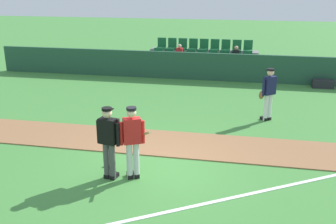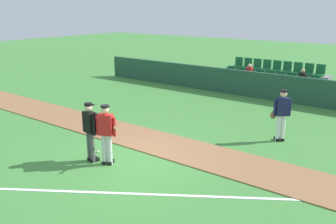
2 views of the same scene
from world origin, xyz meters
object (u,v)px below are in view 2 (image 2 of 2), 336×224
at_px(batter_red_jersey, 106,132).
at_px(baseball, 98,152).
at_px(runner_navy_jersey, 281,114).
at_px(umpire_home_plate, 90,129).

bearing_deg(batter_red_jersey, baseball, 154.50).
distance_m(batter_red_jersey, runner_navy_jersey, 5.80).
distance_m(umpire_home_plate, runner_navy_jersey, 6.20).
distance_m(runner_navy_jersey, baseball, 6.08).
bearing_deg(runner_navy_jersey, batter_red_jersey, -123.96).
relative_size(umpire_home_plate, baseball, 23.78).
xyz_separation_m(batter_red_jersey, baseball, (-0.87, 0.41, -0.93)).
height_order(batter_red_jersey, runner_navy_jersey, same).
relative_size(batter_red_jersey, runner_navy_jersey, 1.00).
height_order(runner_navy_jersey, baseball, runner_navy_jersey).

